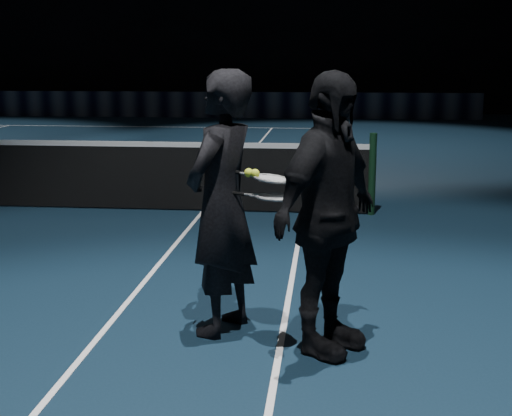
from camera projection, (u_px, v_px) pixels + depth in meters
The scene contains 7 objects.
net_post_right at pixel (372, 174), 9.50m from camera, with size 0.10×0.10×1.10m, color black.
sponsor_backdrop at pixel (165, 104), 25.24m from camera, with size 22.00×0.15×0.90m, color black.
player_a at pixel (222, 204), 5.33m from camera, with size 0.73×0.48×1.99m, color black.
player_b at pixel (328, 216), 4.95m from camera, with size 1.17×0.49×1.99m, color black.
racket_lower at pixel (276, 197), 5.11m from camera, with size 0.68×0.22×0.03m, color black, non-canonical shape.
racket_upper at pixel (272, 179), 5.14m from camera, with size 0.68×0.22×0.03m, color black, non-canonical shape.
tennis_balls at pixel (252, 171), 5.16m from camera, with size 0.12×0.10×0.12m, color #CAE430, non-canonical shape.
Camera 1 is at (5.81, -9.49, 2.07)m, focal length 50.00 mm.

